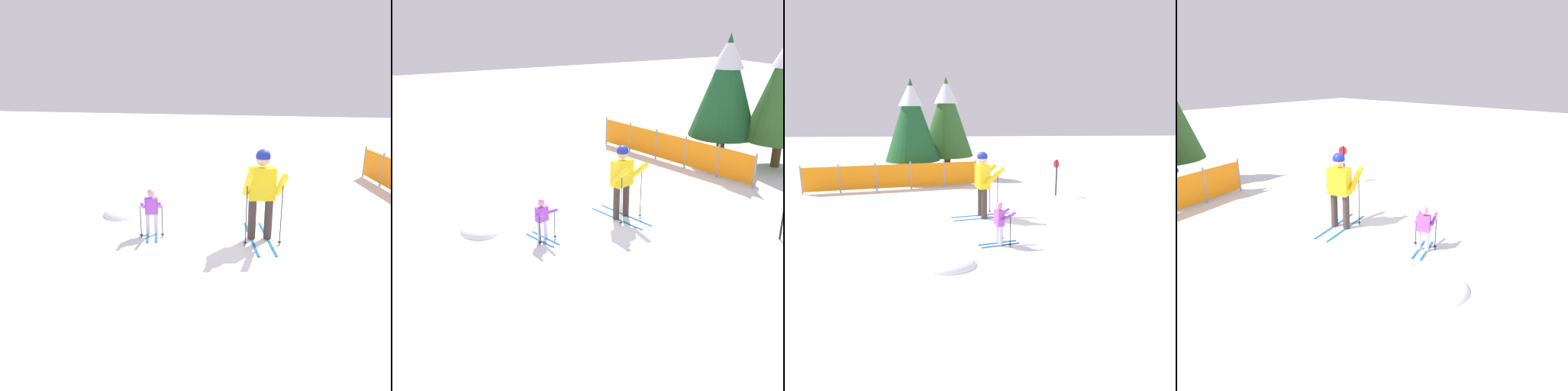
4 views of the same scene
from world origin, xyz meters
The scene contains 6 objects.
ground_plane centered at (0.00, 0.00, 0.00)m, with size 60.00×60.00×0.00m, color white.
skier_adult centered at (0.27, 0.29, 1.10)m, with size 1.78×0.89×1.84m.
skier_child centered at (0.51, -1.92, 0.57)m, with size 0.95×0.53×0.99m.
safety_fence centered at (-2.83, 4.05, 0.52)m, with size 6.23×1.39×1.04m.
conifer_near centered at (-2.29, 5.71, 2.54)m, with size 2.22×2.22×4.12m.
snow_mound centered at (-0.61, -3.02, 0.00)m, with size 1.11×0.94×0.44m, color white.
Camera 2 is at (9.71, -5.62, 4.90)m, focal length 45.00 mm.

